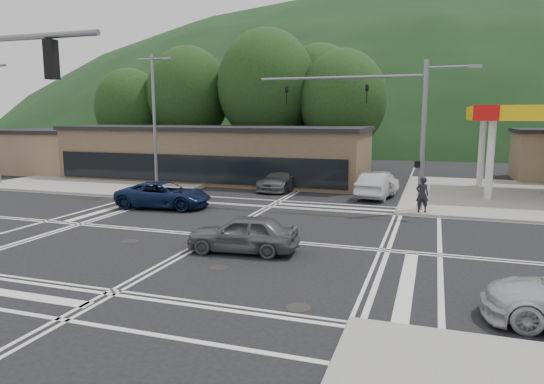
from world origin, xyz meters
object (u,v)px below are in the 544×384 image
(car_grey_center, at_px, (243,233))
(car_northbound, at_px, (282,179))
(car_queue_a, at_px, (378,185))
(car_blue_west, at_px, (164,195))
(pedestrian, at_px, (422,195))
(car_queue_b, at_px, (381,181))

(car_grey_center, distance_m, car_northbound, 15.70)
(car_queue_a, bearing_deg, car_blue_west, 41.41)
(car_queue_a, relative_size, pedestrian, 2.57)
(car_queue_a, distance_m, car_northbound, 6.78)
(car_grey_center, xyz_separation_m, car_northbound, (-3.23, 15.36, 0.03))
(car_northbound, height_order, pedestrian, pedestrian)
(car_blue_west, bearing_deg, car_queue_a, -62.90)
(car_blue_west, xyz_separation_m, car_northbound, (4.36, 8.45, 0.01))
(car_blue_west, xyz_separation_m, car_grey_center, (7.59, -6.91, -0.01))
(car_queue_a, xyz_separation_m, car_northbound, (-6.69, 1.12, -0.05))
(car_northbound, bearing_deg, car_grey_center, -70.90)
(car_grey_center, distance_m, pedestrian, 11.32)
(car_queue_a, bearing_deg, pedestrian, 128.16)
(car_grey_center, distance_m, car_queue_a, 14.66)
(car_queue_a, distance_m, car_queue_b, 1.67)
(car_blue_west, distance_m, pedestrian, 14.10)
(car_blue_west, relative_size, car_queue_b, 1.11)
(car_queue_b, relative_size, car_northbound, 0.92)
(car_blue_west, bearing_deg, car_grey_center, -138.78)
(car_grey_center, xyz_separation_m, car_queue_a, (3.46, 14.24, 0.07))
(car_queue_b, bearing_deg, car_queue_a, 86.73)
(car_queue_b, bearing_deg, pedestrian, 110.20)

